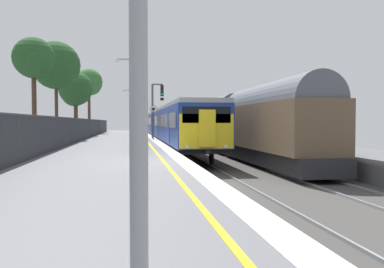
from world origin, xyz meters
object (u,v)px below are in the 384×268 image
at_px(signal_gantry, 156,104).
at_px(background_tree_right, 75,90).
at_px(platform_lamp_far, 132,108).
at_px(background_tree_left, 35,60).
at_px(speed_limit_sign, 153,118).
at_px(background_tree_centre, 90,83).
at_px(commuter_train_at_platform, 168,124).
at_px(freight_train_adjacent_track, 218,122).
at_px(background_tree_back, 55,67).
at_px(platform_lamp_mid, 132,94).

bearing_deg(signal_gantry, background_tree_right, 133.29).
distance_m(platform_lamp_far, background_tree_left, 20.04).
distance_m(speed_limit_sign, background_tree_centre, 23.74).
height_order(signal_gantry, speed_limit_sign, signal_gantry).
relative_size(commuter_train_at_platform, background_tree_left, 5.42).
height_order(commuter_train_at_platform, platform_lamp_far, platform_lamp_far).
relative_size(freight_train_adjacent_track, background_tree_left, 5.34).
bearing_deg(freight_train_adjacent_track, background_tree_back, 175.95).
bearing_deg(background_tree_left, background_tree_back, 87.87).
xyz_separation_m(freight_train_adjacent_track, platform_lamp_mid, (-7.57, -8.69, 1.80)).
xyz_separation_m(platform_lamp_mid, background_tree_back, (-6.44, 9.68, 2.90)).
height_order(signal_gantry, platform_lamp_mid, platform_lamp_mid).
bearing_deg(platform_lamp_mid, speed_limit_sign, 75.24).
bearing_deg(background_tree_back, background_tree_left, -92.13).
xyz_separation_m(platform_lamp_mid, background_tree_centre, (-5.54, 28.62, 3.38)).
bearing_deg(background_tree_centre, freight_train_adjacent_track, -56.66).
relative_size(speed_limit_sign, background_tree_centre, 0.33).
height_order(freight_train_adjacent_track, background_tree_back, background_tree_back).
xyz_separation_m(freight_train_adjacent_track, platform_lamp_far, (-7.57, 13.45, 1.71)).
xyz_separation_m(background_tree_centre, background_tree_back, (-0.90, -18.94, -0.49)).
relative_size(commuter_train_at_platform, speed_limit_sign, 14.17).
xyz_separation_m(commuter_train_at_platform, background_tree_back, (-10.01, -3.53, 4.91)).
bearing_deg(background_tree_left, platform_lamp_mid, -27.18).
relative_size(speed_limit_sign, platform_lamp_mid, 0.51).
distance_m(commuter_train_at_platform, background_tree_centre, 18.69).
height_order(freight_train_adjacent_track, background_tree_left, background_tree_left).
bearing_deg(platform_lamp_mid, signal_gantry, 77.73).
bearing_deg(commuter_train_at_platform, signal_gantry, -112.47).
bearing_deg(signal_gantry, background_tree_left, -144.60).
bearing_deg(background_tree_right, commuter_train_at_platform, -27.80).
xyz_separation_m(background_tree_left, background_tree_centre, (1.13, 25.19, 0.86)).
bearing_deg(background_tree_right, platform_lamp_mid, -71.81).
bearing_deg(commuter_train_at_platform, background_tree_back, -160.58).
xyz_separation_m(freight_train_adjacent_track, signal_gantry, (-5.47, 0.97, 1.57)).
bearing_deg(speed_limit_sign, commuter_train_at_platform, 74.52).
height_order(background_tree_left, background_tree_right, background_tree_left).
height_order(signal_gantry, background_tree_left, background_tree_left).
height_order(platform_lamp_far, background_tree_centre, background_tree_centre).
relative_size(speed_limit_sign, background_tree_back, 0.34).
distance_m(commuter_train_at_platform, platform_lamp_mid, 13.83).
bearing_deg(signal_gantry, background_tree_back, 179.84).
height_order(signal_gantry, background_tree_centre, background_tree_centre).
bearing_deg(background_tree_centre, background_tree_left, -92.58).
height_order(freight_train_adjacent_track, speed_limit_sign, freight_train_adjacent_track).
height_order(freight_train_adjacent_track, signal_gantry, signal_gantry).
relative_size(signal_gantry, background_tree_right, 0.71).
xyz_separation_m(background_tree_centre, background_tree_right, (-0.46, -10.36, -1.78)).
bearing_deg(commuter_train_at_platform, speed_limit_sign, -105.48).
distance_m(platform_lamp_mid, background_tree_left, 7.91).
xyz_separation_m(platform_lamp_far, background_tree_right, (-6.00, -3.89, 1.68)).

